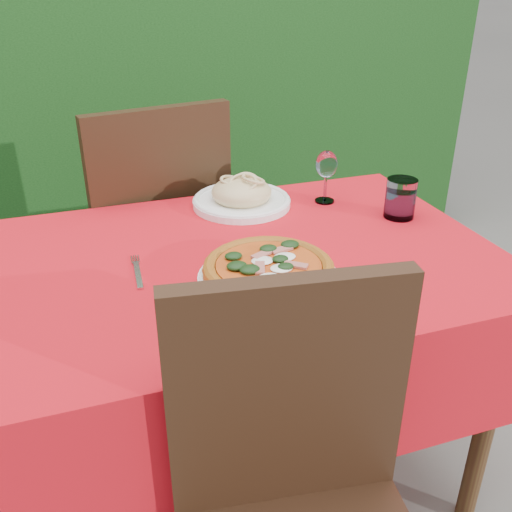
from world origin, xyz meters
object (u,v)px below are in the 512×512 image
object	(u,v)px
pasta_plate	(242,196)
wine_glass	(326,166)
chair_near	(300,512)
pizza_plate	(269,272)
chair_far	(155,229)
water_glass	(400,200)
fork	(138,275)

from	to	relation	value
pasta_plate	wine_glass	world-z (taller)	wine_glass
chair_near	pizza_plate	xyz separation A→B (m)	(0.10, 0.43, 0.23)
wine_glass	pasta_plate	bearing A→B (deg)	168.12
chair_far	water_glass	distance (m)	0.83
chair_near	pizza_plate	size ratio (longest dim) A/B	2.99
pasta_plate	fork	size ratio (longest dim) A/B	1.63
water_glass	wine_glass	world-z (taller)	wine_glass
water_glass	wine_glass	distance (m)	0.24
wine_glass	fork	bearing A→B (deg)	-155.15
water_glass	pizza_plate	bearing A→B (deg)	-154.14
pizza_plate	pasta_plate	size ratio (longest dim) A/B	1.10
chair_near	wine_glass	xyz separation A→B (m)	(0.42, 0.83, 0.32)
wine_glass	chair_near	bearing A→B (deg)	-116.90
chair_near	pasta_plate	size ratio (longest dim) A/B	3.30
chair_near	chair_far	bearing A→B (deg)	99.98
chair_far	chair_near	bearing A→B (deg)	81.91
chair_far	wine_glass	distance (m)	0.64
chair_far	fork	distance (m)	0.66
pizza_plate	fork	bearing A→B (deg)	155.33
wine_glass	fork	distance (m)	0.67
pizza_plate	wine_glass	distance (m)	0.52
water_glass	wine_glass	xyz separation A→B (m)	(-0.15, 0.17, 0.06)
pasta_plate	fork	world-z (taller)	pasta_plate
pasta_plate	wine_glass	distance (m)	0.26
pizza_plate	pasta_plate	distance (m)	0.46
pasta_plate	wine_glass	size ratio (longest dim) A/B	1.83
chair_far	water_glass	xyz separation A→B (m)	(0.61, -0.51, 0.22)
water_glass	chair_far	bearing A→B (deg)	140.01
fork	pizza_plate	bearing A→B (deg)	-20.99
chair_far	pizza_plate	xyz separation A→B (m)	(0.14, -0.74, 0.20)
chair_near	pizza_plate	distance (m)	0.50
chair_far	wine_glass	xyz separation A→B (m)	(0.47, -0.34, 0.28)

